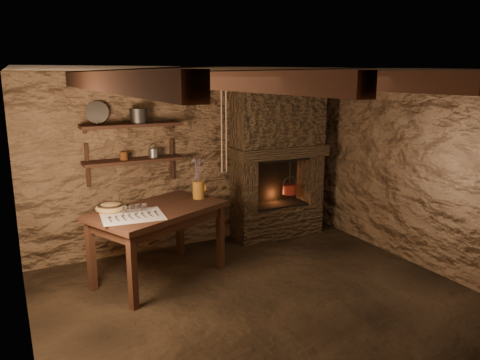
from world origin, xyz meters
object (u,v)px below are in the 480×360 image
wooden_bowl (111,208)px  red_pot (290,189)px  iron_stockpot (138,117)px  stoneware_jug (198,181)px  work_table (159,241)px

wooden_bowl → red_pot: red_pot is taller
wooden_bowl → iron_stockpot: 1.28m
stoneware_jug → wooden_bowl: (-1.09, -0.08, -0.17)m
iron_stockpot → wooden_bowl: bearing=-128.9°
stoneware_jug → iron_stockpot: iron_stockpot is taller
work_table → wooden_bowl: (-0.51, 0.10, 0.44)m
red_pot → work_table: bearing=-163.6°
work_table → stoneware_jug: (0.58, 0.18, 0.61)m
work_table → iron_stockpot: 1.59m
iron_stockpot → red_pot: size_ratio=0.40×
stoneware_jug → iron_stockpot: 1.12m
work_table → stoneware_jug: stoneware_jug is taller
wooden_bowl → stoneware_jug: bearing=4.2°
wooden_bowl → iron_stockpot: iron_stockpot is taller
work_table → red_pot: 2.33m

